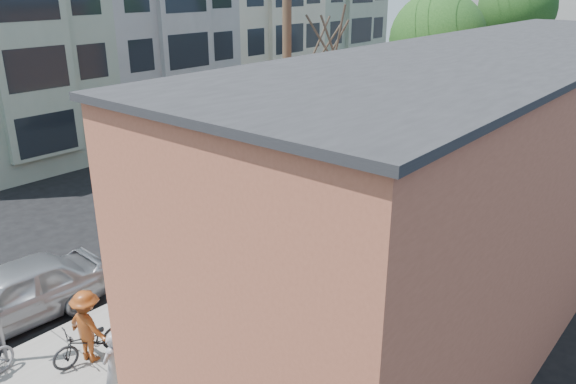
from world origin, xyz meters
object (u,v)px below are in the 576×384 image
Objects in this scene: tree_leafy_mid at (437,40)px; patron_grey at (114,366)px; parking_meter_far at (365,166)px; tree_bare at (322,141)px; patio_chair_a at (199,357)px; car_0 at (10,296)px; patron_green at (297,272)px; car_2 at (317,172)px; car_3 at (378,142)px; car_4 at (429,121)px; utility_pole_near at (285,71)px; parking_meter_near at (200,238)px; car_1 at (228,210)px; patio_chair_b at (236,341)px; tree_leafy_far at (517,8)px; cyclist at (88,326)px; bus at (428,90)px.

tree_leafy_mid reaches higher than patron_grey.
tree_bare reaches higher than parking_meter_far.
patio_chair_a is at bearing -79.28° from tree_leafy_mid.
tree_leafy_mid is 1.64× the size of car_0.
parking_meter_far is 0.81× the size of patron_green.
car_2 is 5.56m from car_3.
car_0 is (-5.18, -1.53, 0.20)m from patio_chair_a.
utility_pole_near is at bearing -85.04° from car_4.
car_2 reaches higher than parking_meter_far.
car_3 is at bearing 98.31° from parking_meter_near.
car_1 is (-4.82, 2.20, -0.24)m from patron_green.
patio_chair_b is 7.39m from car_1.
patron_green is at bearing 5.53° from parking_meter_near.
tree_leafy_far is at bearing 56.99° from car_4.
car_4 is at bearing 101.38° from parking_meter_far.
tree_leafy_mid reaches higher than car_0.
utility_pole_near reaches higher than cyclist.
tree_leafy_mid is 5.51m from car_3.
parking_meter_near is at bearing -82.01° from cyclist.
tree_leafy_far is 28.49m from patron_grey.
patron_green is (2.82, -22.52, -5.71)m from tree_leafy_far.
utility_pole_near is 9.95m from car_0.
tree_bare reaches higher than cyclist.
tree_bare reaches higher than patron_grey.
car_2 is at bearing -97.46° from tree_leafy_far.
parking_meter_far is 4.64m from car_3.
car_4 is (-5.31, 18.21, -0.13)m from patron_green.
patron_grey is 0.37× the size of car_1.
parking_meter_far is at bearing -165.13° from patron_green.
utility_pole_near is at bearing 95.69° from patio_chair_a.
car_1 is (-5.40, 5.04, 0.09)m from patio_chair_b.
car_4 is (-0.49, 16.00, 0.10)m from car_1.
tree_leafy_mid is 4.95× the size of patron_green.
tree_bare is 0.60× the size of bus.
tree_bare is 3.62× the size of patron_grey.
car_1 is (-2.00, -10.86, -4.95)m from tree_leafy_mid.
patio_chair_b is at bearing -71.30° from bus.
patron_green is at bearing 163.18° from patron_grey.
car_0 is at bearing -96.23° from tree_leafy_mid.
tree_leafy_far is 9.73× the size of patio_chair_a.
tree_bare is 3.61× the size of patron_green.
cyclist is 29.83m from bus.
patron_green is 0.90× the size of cyclist.
car_4 is (-2.49, 5.14, -4.84)m from tree_leafy_mid.
patio_chair_a is 0.58× the size of patron_grey.
parking_meter_far is 0.12× the size of utility_pole_near.
tree_leafy_far reaches higher than patron_green.
patron_grey reaches higher than patio_chair_b.
car_4 is at bearing -91.50° from cyclist.
tree_leafy_far reaches higher than parking_meter_near.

